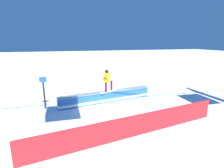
{
  "coord_description": "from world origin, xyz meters",
  "views": [
    {
      "loc": [
        2.9,
        10.92,
        3.98
      ],
      "look_at": [
        -0.08,
        0.99,
        1.45
      ],
      "focal_mm": 28.72,
      "sensor_mm": 36.0,
      "label": 1
    }
  ],
  "objects": [
    {
      "name": "safety_fence",
      "position": [
        0.0,
        4.58,
        0.48
      ],
      "size": [
        9.02,
        1.52,
        0.96
      ],
      "primitive_type": "cube",
      "rotation": [
        0.0,
        0.0,
        0.16
      ],
      "color": "red",
      "rests_on": "ground_plane"
    },
    {
      "name": "grind_box",
      "position": [
        0.0,
        0.0,
        0.33
      ],
      "size": [
        6.32,
        1.5,
        0.72
      ],
      "color": "blue",
      "rests_on": "ground_plane"
    },
    {
      "name": "snowboarder",
      "position": [
        -0.05,
        0.04,
        1.51
      ],
      "size": [
        1.4,
        1.02,
        1.46
      ],
      "color": "silver",
      "rests_on": "grind_box"
    },
    {
      "name": "trail_marker",
      "position": [
        3.83,
        0.1,
        1.04
      ],
      "size": [
        0.4,
        0.1,
        1.94
      ],
      "color": "#262628",
      "rests_on": "ground_plane"
    },
    {
      "name": "ground_plane",
      "position": [
        0.0,
        0.0,
        0.0
      ],
      "size": [
        120.0,
        120.0,
        0.0
      ],
      "primitive_type": "plane",
      "color": "white"
    }
  ]
}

